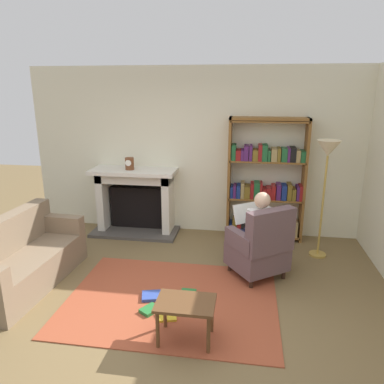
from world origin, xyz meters
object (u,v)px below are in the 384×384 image
(bookshelf, at_px, (266,183))
(side_table, at_px, (186,308))
(seated_reader, at_px, (256,229))
(sofa_floral, at_px, (22,260))
(armchair_reading, at_px, (261,247))
(mantel_clock, at_px, (130,164))
(floor_lamp, at_px, (327,159))
(fireplace, at_px, (136,198))

(bookshelf, distance_m, side_table, 2.87)
(seated_reader, bearing_deg, side_table, 29.50)
(side_table, bearing_deg, sofa_floral, 161.32)
(armchair_reading, xyz_separation_m, side_table, (-0.73, -1.35, -0.07))
(mantel_clock, height_order, side_table, mantel_clock)
(seated_reader, height_order, floor_lamp, floor_lamp)
(mantel_clock, xyz_separation_m, bookshelf, (2.18, 0.14, -0.27))
(mantel_clock, height_order, bookshelf, bookshelf)
(mantel_clock, distance_m, armchair_reading, 2.52)
(sofa_floral, distance_m, side_table, 2.29)
(bookshelf, bearing_deg, seated_reader, -97.45)
(side_table, bearing_deg, armchair_reading, 61.56)
(sofa_floral, height_order, floor_lamp, floor_lamp)
(bookshelf, bearing_deg, floor_lamp, -36.11)
(mantel_clock, relative_size, side_table, 0.35)
(bookshelf, bearing_deg, side_table, -107.08)
(seated_reader, distance_m, side_table, 1.62)
(seated_reader, bearing_deg, armchair_reading, 90.00)
(bookshelf, height_order, floor_lamp, bookshelf)
(bookshelf, distance_m, sofa_floral, 3.63)
(sofa_floral, bearing_deg, seated_reader, -72.83)
(armchair_reading, height_order, seated_reader, seated_reader)
(mantel_clock, xyz_separation_m, sofa_floral, (-0.82, -1.82, -0.87))
(seated_reader, relative_size, floor_lamp, 0.68)
(armchair_reading, relative_size, side_table, 1.73)
(seated_reader, xyz_separation_m, side_table, (-0.66, -1.45, -0.26))
(bookshelf, height_order, seated_reader, bookshelf)
(armchair_reading, xyz_separation_m, sofa_floral, (-2.90, -0.62, -0.10))
(fireplace, bearing_deg, floor_lamp, -10.28)
(sofa_floral, bearing_deg, bookshelf, -53.83)
(fireplace, height_order, bookshelf, bookshelf)
(mantel_clock, xyz_separation_m, floor_lamp, (2.94, -0.42, 0.24))
(side_table, bearing_deg, bookshelf, 72.92)
(fireplace, height_order, mantel_clock, mantel_clock)
(fireplace, xyz_separation_m, floor_lamp, (2.89, -0.52, 0.85))
(mantel_clock, height_order, floor_lamp, floor_lamp)
(armchair_reading, height_order, floor_lamp, floor_lamp)
(bookshelf, distance_m, floor_lamp, 1.08)
(bookshelf, distance_m, seated_reader, 1.29)
(bookshelf, distance_m, armchair_reading, 1.43)
(fireplace, distance_m, seated_reader, 2.30)
(sofa_floral, bearing_deg, mantel_clock, -21.22)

